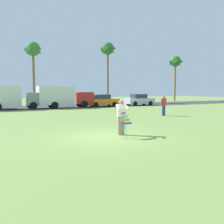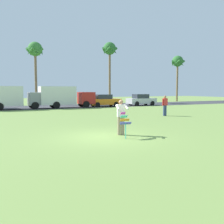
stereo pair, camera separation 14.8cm
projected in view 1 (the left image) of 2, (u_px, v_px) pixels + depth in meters
ground_plane at (105, 137)px, 11.78m from camera, size 120.00×120.00×0.00m
road_strip at (31, 107)px, 31.36m from camera, size 120.00×8.00×0.01m
person_kite_flyer at (121, 116)px, 12.20m from camera, size 0.67×0.74×1.73m
kite_held at (125, 121)px, 11.45m from camera, size 0.53×0.70×1.17m
parked_truck_grey_van at (8, 97)px, 27.86m from camera, size 6.77×2.29×2.62m
parked_truck_red_cab at (62, 96)px, 30.58m from camera, size 6.71×2.14×2.62m
parked_car_orange at (103, 101)px, 33.03m from camera, size 4.24×1.92×1.60m
parked_car_silver at (139, 100)px, 35.58m from camera, size 4.25×1.94×1.60m
palm_tree_right_near at (33, 52)px, 36.92m from camera, size 2.58×2.71×9.28m
palm_tree_centre_far at (108, 52)px, 42.27m from camera, size 2.58×2.71×10.22m
palm_tree_far_left at (175, 63)px, 48.40m from camera, size 2.58×2.71×8.76m
person_walker_near at (164, 105)px, 21.32m from camera, size 0.57×0.23×1.73m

